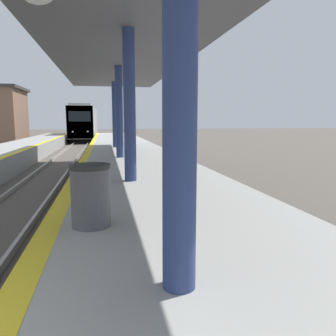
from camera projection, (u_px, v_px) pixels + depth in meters
name	position (u px, v px, depth m)	size (l,w,h in m)	color
train	(85.00, 123.00, 43.44)	(2.76, 19.89, 4.28)	black
station_canopy	(122.00, 52.00, 10.23)	(4.78, 21.46, 3.82)	navy
trash_bin	(91.00, 195.00, 4.56)	(0.57, 0.57, 0.88)	#4C4C51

